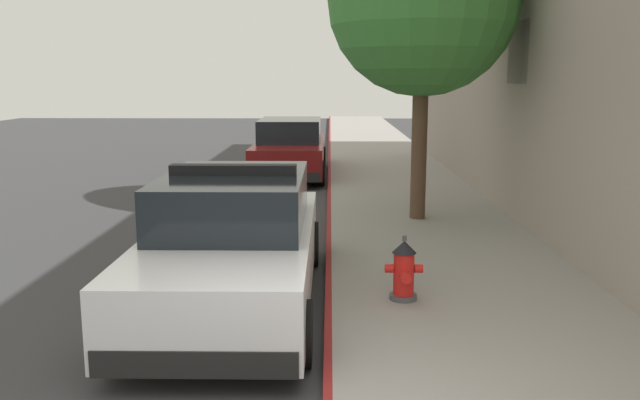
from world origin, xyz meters
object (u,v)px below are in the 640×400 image
object	(u,v)px
street_tree	(423,1)
fire_hydrant	(404,270)
police_cruiser	(234,243)
parked_car_silver_ahead	(290,149)

from	to	relation	value
street_tree	fire_hydrant	bearing A→B (deg)	-99.40
fire_hydrant	street_tree	world-z (taller)	street_tree
police_cruiser	fire_hydrant	distance (m)	2.02
police_cruiser	fire_hydrant	xyz separation A→B (m)	(1.99, -0.23, -0.26)
police_cruiser	parked_car_silver_ahead	size ratio (longest dim) A/B	1.00
parked_car_silver_ahead	street_tree	distance (m)	7.51
police_cruiser	parked_car_silver_ahead	xyz separation A→B (m)	(0.03, 10.53, -0.00)
police_cruiser	street_tree	size ratio (longest dim) A/B	0.87
police_cruiser	parked_car_silver_ahead	distance (m)	10.53
police_cruiser	parked_car_silver_ahead	world-z (taller)	police_cruiser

